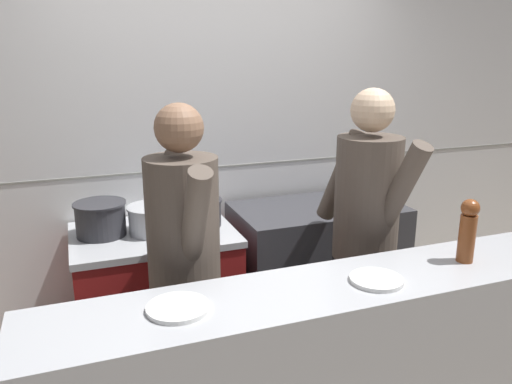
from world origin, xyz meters
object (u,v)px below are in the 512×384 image
Objects in this scene: chef_sous at (365,230)px; chef_head_cook at (184,261)px; braising_pot at (198,211)px; stock_pot at (101,218)px; plated_dish_main at (178,308)px; plated_dish_appetiser at (376,280)px; pepper_mill at (468,229)px; oven_range at (157,296)px; sauce_pot at (153,218)px.

chef_head_cook is at bearing 167.03° from chef_sous.
braising_pot is 0.18× the size of chef_head_cook.
plated_dish_main is (0.20, -1.24, 0.01)m from stock_pot.
plated_dish_appetiser is at bearing -3.74° from plated_dish_main.
plated_dish_main is 0.84m from plated_dish_appetiser.
pepper_mill is 1.33m from chef_head_cook.
pepper_mill is 0.60m from chef_sous.
chef_head_cook reaches higher than plated_dish_appetiser.
stock_pot is at bearing 177.58° from braising_pot.
plated_dish_main is (-0.09, -1.19, 0.55)m from oven_range.
sauce_pot reaches higher than plated_dish_main.
stock_pot is 1.27× the size of plated_dish_main.
oven_range is at bearing 120.72° from plated_dish_appetiser.
chef_head_cook reaches higher than plated_dish_main.
chef_sous is at bearing -31.70° from oven_range.
chef_head_cook is (0.34, -0.73, -0.03)m from stock_pot.
chef_sous reaches higher than braising_pot.
sauce_pot is 1.35× the size of plated_dish_appetiser.
stock_pot is 1.00× the size of braising_pot.
plated_dish_appetiser is at bearing -70.28° from braising_pot.
braising_pot reaches higher than sauce_pot.
pepper_mill is (1.34, -0.01, 0.15)m from plated_dish_main.
sauce_pot is 0.67m from chef_head_cook.
stock_pot is at bearing 168.84° from sauce_pot.
sauce_pot is at bearing 91.16° from chef_head_cook.
plated_dish_appetiser is 0.13× the size of chef_head_cook.
chef_head_cook is at bearing 156.37° from pepper_mill.
plated_dish_appetiser is (0.84, -0.05, -0.00)m from plated_dish_main.
plated_dish_main is at bearing 179.48° from pepper_mill.
braising_pot is (0.28, 0.03, 0.00)m from sauce_pot.
stock_pot is 0.80m from chef_head_cook.
plated_dish_main is 1.35m from pepper_mill.
oven_range is 1.87m from pepper_mill.
pepper_mill is (1.25, -1.19, 0.18)m from sauce_pot.
pepper_mill is at bearing -26.01° from chef_head_cook.
braising_pot is (0.58, -0.02, -0.02)m from stock_pot.
sauce_pot is 1.74m from pepper_mill.
chef_sous is (1.06, -0.65, 0.01)m from sauce_pot.
pepper_mill is at bearing -51.92° from braising_pot.
stock_pot reaches higher than plated_dish_main.
stock_pot is 0.58m from braising_pot.
chef_head_cook is (0.04, -0.67, -0.01)m from sauce_pot.
chef_sous reaches higher than stock_pot.
plated_dish_appetiser is (0.46, -1.27, 0.03)m from braising_pot.
braising_pot is 1.27m from plated_dish_main.
oven_range is 0.52m from sauce_pot.
pepper_mill is 0.18× the size of chef_head_cook.
oven_range is at bearing 85.47° from plated_dish_main.
chef_head_cook is (0.04, -0.68, 0.51)m from oven_range.
oven_range is 0.62m from stock_pot.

